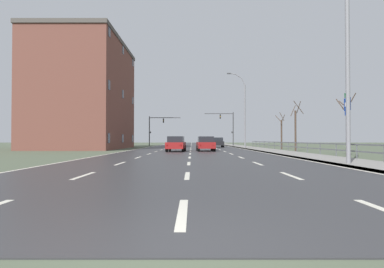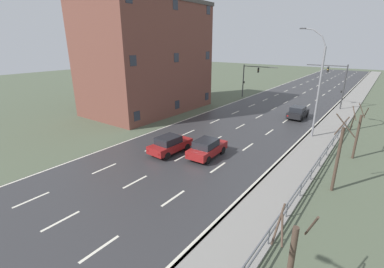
{
  "view_description": "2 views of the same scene",
  "coord_description": "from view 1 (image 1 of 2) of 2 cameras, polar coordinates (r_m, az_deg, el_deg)",
  "views": [
    {
      "loc": [
        0.16,
        -3.27,
        1.24
      ],
      "look_at": [
        -0.01,
        56.32,
        2.3
      ],
      "focal_mm": 29.48,
      "sensor_mm": 36.0,
      "label": 1
    },
    {
      "loc": [
        13.11,
        12.59,
        9.34
      ],
      "look_at": [
        0.0,
        30.32,
        1.72
      ],
      "focal_mm": 25.02,
      "sensor_mm": 36.0,
      "label": 2
    }
  ],
  "objects": [
    {
      "name": "car_far_right",
      "position": [
        50.8,
        4.8,
        -1.5
      ],
      "size": [
        1.85,
        4.1,
        1.57
      ],
      "rotation": [
        0.0,
        0.0,
        0.0
      ],
      "color": "black",
      "rests_on": "ground"
    },
    {
      "name": "highway_sign",
      "position": [
        18.58,
        26.49,
        2.7
      ],
      "size": [
        0.09,
        0.68,
        3.76
      ],
      "color": "slate",
      "rests_on": "ground"
    },
    {
      "name": "traffic_signal_left",
      "position": [
        59.9,
        -6.42,
        1.44
      ],
      "size": [
        6.0,
        0.36,
        5.63
      ],
      "color": "#38383A",
      "rests_on": "ground"
    },
    {
      "name": "guardrail",
      "position": [
        31.91,
        17.85,
        -1.93
      ],
      "size": [
        0.07,
        39.73,
        1.0
      ],
      "color": "#515459",
      "rests_on": "ground"
    },
    {
      "name": "bare_tree_far",
      "position": [
        42.22,
        16.04,
        0.21
      ],
      "size": [
        1.18,
        1.26,
        4.76
      ],
      "color": "#423328",
      "rests_on": "ground"
    },
    {
      "name": "bare_tree_mid",
      "position": [
        35.71,
        18.4,
        1.0
      ],
      "size": [
        1.24,
        1.29,
        5.37
      ],
      "color": "#423328",
      "rests_on": "ground"
    },
    {
      "name": "brick_building",
      "position": [
        45.63,
        -18.66,
        6.67
      ],
      "size": [
        10.58,
        17.04,
        14.59
      ],
      "color": "brown",
      "rests_on": "ground"
    },
    {
      "name": "sidewalk_right",
      "position": [
        63.82,
        7.61,
        -2.07
      ],
      "size": [
        3.0,
        120.0,
        0.12
      ],
      "color": "gray",
      "rests_on": "ground"
    },
    {
      "name": "traffic_signal_right",
      "position": [
        59.53,
        6.68,
        1.85
      ],
      "size": [
        5.48,
        0.36,
        6.37
      ],
      "color": "#38383A",
      "rests_on": "ground"
    },
    {
      "name": "street_lamp_foreground",
      "position": [
        17.15,
        25.94,
        13.05
      ],
      "size": [
        2.71,
        0.24,
        11.03
      ],
      "color": "slate",
      "rests_on": "ground"
    },
    {
      "name": "car_mid_centre",
      "position": [
        33.6,
        2.63,
        -1.76
      ],
      "size": [
        1.97,
        4.17,
        1.57
      ],
      "rotation": [
        0.0,
        0.0,
        0.04
      ],
      "color": "maroon",
      "rests_on": "ground"
    },
    {
      "name": "street_lamp_midground",
      "position": [
        44.88,
        9.51,
        4.05
      ],
      "size": [
        2.61,
        0.24,
        10.64
      ],
      "color": "slate",
      "rests_on": "ground"
    },
    {
      "name": "road_asphalt_strip",
      "position": [
        63.28,
        0.02,
        -2.13
      ],
      "size": [
        14.0,
        120.0,
        0.03
      ],
      "color": "#303033",
      "rests_on": "ground"
    },
    {
      "name": "bare_tree_near",
      "position": [
        25.93,
        26.41,
        1.18
      ],
      "size": [
        1.2,
        1.21,
        4.69
      ],
      "color": "#423328",
      "rests_on": "ground"
    },
    {
      "name": "car_near_left",
      "position": [
        32.36,
        -2.74,
        -1.79
      ],
      "size": [
        1.99,
        4.18,
        1.57
      ],
      "rotation": [
        0.0,
        0.0,
        -0.05
      ],
      "color": "maroon",
      "rests_on": "ground"
    },
    {
      "name": "ground_plane",
      "position": [
        51.29,
        -0.02,
        -2.47
      ],
      "size": [
        160.0,
        160.0,
        0.12
      ],
      "color": "#4C5642"
    }
  ]
}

